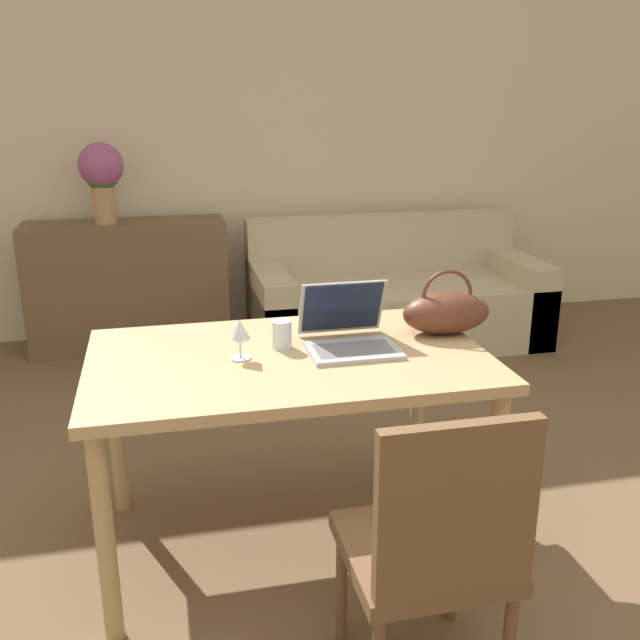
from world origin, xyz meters
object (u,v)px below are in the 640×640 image
at_px(couch, 394,300).
at_px(wine_glass, 240,332).
at_px(handbag, 446,312).
at_px(chair, 435,544).
at_px(drinking_glass, 282,334).
at_px(flower_vase, 102,173).
at_px(laptop, 348,330).

bearing_deg(couch, wine_glass, -120.96).
bearing_deg(handbag, wine_glass, -172.30).
relative_size(chair, wine_glass, 6.37).
bearing_deg(drinking_glass, flower_vase, 107.57).
distance_m(drinking_glass, flower_vase, 2.45).
distance_m(chair, drinking_glass, 0.97).
distance_m(drinking_glass, wine_glass, 0.19).
bearing_deg(flower_vase, wine_glass, -76.55).
xyz_separation_m(chair, handbag, (0.39, 0.91, 0.35)).
bearing_deg(laptop, drinking_glass, 172.59).
relative_size(laptop, drinking_glass, 3.25).
bearing_deg(laptop, couch, 66.92).
bearing_deg(drinking_glass, handbag, 2.21).
xyz_separation_m(handbag, flower_vase, (-1.38, 2.29, 0.32)).
bearing_deg(drinking_glass, chair, -73.83).
bearing_deg(handbag, drinking_glass, -177.79).
height_order(handbag, flower_vase, flower_vase).
bearing_deg(drinking_glass, couch, 61.30).
height_order(chair, flower_vase, flower_vase).
distance_m(chair, wine_glass, 0.97).
bearing_deg(chair, handbag, 66.67).
xyz_separation_m(laptop, handbag, (0.40, 0.06, 0.02)).
distance_m(handbag, flower_vase, 2.69).
height_order(laptop, handbag, handbag).
bearing_deg(wine_glass, couch, 59.04).
bearing_deg(couch, chair, -106.59).
xyz_separation_m(chair, wine_glass, (-0.42, 0.80, 0.36)).
xyz_separation_m(chair, drinking_glass, (-0.26, 0.88, 0.32)).
bearing_deg(flower_vase, drinking_glass, -72.43).
xyz_separation_m(drinking_glass, wine_glass, (-0.16, -0.08, 0.05)).
height_order(wine_glass, handbag, handbag).
bearing_deg(handbag, flower_vase, 121.01).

